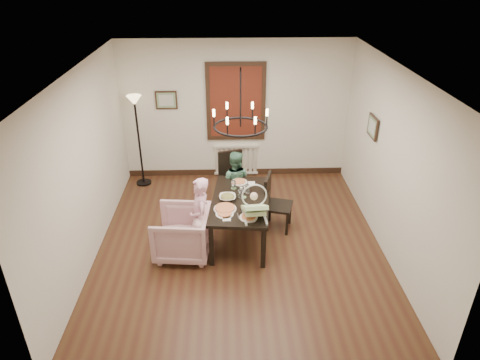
{
  "coord_description": "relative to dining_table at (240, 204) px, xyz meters",
  "views": [
    {
      "loc": [
        -0.18,
        -5.63,
        4.15
      ],
      "look_at": [
        0.01,
        0.24,
        1.05
      ],
      "focal_mm": 32.0,
      "sensor_mm": 36.0,
      "label": 1
    }
  ],
  "objects": [
    {
      "name": "room_shell",
      "position": [
        -0.01,
        0.18,
        0.75
      ],
      "size": [
        4.51,
        5.0,
        2.81
      ],
      "color": "#4A2E19",
      "rests_on": "ground"
    },
    {
      "name": "picture_right",
      "position": [
        2.2,
        0.71,
        1.0
      ],
      "size": [
        0.03,
        0.42,
        0.36
      ],
      "primitive_type": "cube",
      "rotation": [
        0.0,
        0.0,
        1.57
      ],
      "color": "black",
      "rests_on": "room_shell"
    },
    {
      "name": "chair_right",
      "position": [
        0.65,
        0.27,
        -0.16
      ],
      "size": [
        0.53,
        0.53,
        0.98
      ],
      "primitive_type": null,
      "rotation": [
        0.0,
        0.0,
        1.29
      ],
      "color": "black",
      "rests_on": "room_shell"
    },
    {
      "name": "floor_lamp",
      "position": [
        -1.91,
        1.96,
        0.25
      ],
      "size": [
        0.3,
        0.3,
        1.8
      ],
      "primitive_type": null,
      "color": "black",
      "rests_on": "room_shell"
    },
    {
      "name": "salad_bowl",
      "position": [
        -0.2,
        -0.0,
        0.12
      ],
      "size": [
        0.31,
        0.31,
        0.08
      ],
      "primitive_type": "imported",
      "color": "white",
      "rests_on": "dining_table"
    },
    {
      "name": "chair_far",
      "position": [
        -0.1,
        1.06,
        -0.14
      ],
      "size": [
        0.55,
        0.55,
        1.02
      ],
      "primitive_type": null,
      "rotation": [
        0.0,
        0.0,
        0.26
      ],
      "color": "black",
      "rests_on": "room_shell"
    },
    {
      "name": "baby_bouncer",
      "position": [
        0.18,
        -0.52,
        0.26
      ],
      "size": [
        0.44,
        0.57,
        0.35
      ],
      "primitive_type": null,
      "rotation": [
        0.0,
        0.0,
        0.09
      ],
      "color": "#B7D996",
      "rests_on": "dining_table"
    },
    {
      "name": "pizza_platter",
      "position": [
        -0.24,
        -0.31,
        0.1
      ],
      "size": [
        0.35,
        0.35,
        0.04
      ],
      "primitive_type": "cylinder",
      "color": "tan",
      "rests_on": "dining_table"
    },
    {
      "name": "seated_man",
      "position": [
        -0.07,
        0.85,
        -0.17
      ],
      "size": [
        0.53,
        0.45,
        0.97
      ],
      "primitive_type": "imported",
      "rotation": [
        0.0,
        0.0,
        2.95
      ],
      "color": "#497B60",
      "rests_on": "room_shell"
    },
    {
      "name": "window_blinds",
      "position": [
        -0.01,
        2.27,
        0.95
      ],
      "size": [
        1.0,
        0.03,
        1.4
      ],
      "primitive_type": "cube",
      "color": "maroon",
      "rests_on": "room_shell"
    },
    {
      "name": "picture_back",
      "position": [
        -1.36,
        2.28,
        1.0
      ],
      "size": [
        0.42,
        0.03,
        0.36
      ],
      "primitive_type": "cube",
      "color": "black",
      "rests_on": "room_shell"
    },
    {
      "name": "radiator",
      "position": [
        -0.01,
        2.29,
        -0.3
      ],
      "size": [
        0.92,
        0.12,
        0.62
      ],
      "primitive_type": null,
      "color": "silver",
      "rests_on": "room_shell"
    },
    {
      "name": "drinking_glass",
      "position": [
        -0.0,
        0.03,
        0.16
      ],
      "size": [
        0.07,
        0.07,
        0.14
      ],
      "primitive_type": "cylinder",
      "color": "silver",
      "rests_on": "dining_table"
    },
    {
      "name": "elderly_woman",
      "position": [
        -0.62,
        -0.38,
        -0.11
      ],
      "size": [
        0.32,
        0.43,
        1.08
      ],
      "primitive_type": "imported",
      "rotation": [
        0.0,
        0.0,
        -1.39
      ],
      "color": "#E7A3BA",
      "rests_on": "room_shell"
    },
    {
      "name": "dining_table",
      "position": [
        0.0,
        0.0,
        0.0
      ],
      "size": [
        1.03,
        1.65,
        0.74
      ],
      "rotation": [
        0.0,
        0.0,
        -0.1
      ],
      "color": "black",
      "rests_on": "room_shell"
    },
    {
      "name": "armchair",
      "position": [
        -0.91,
        -0.39,
        -0.27
      ],
      "size": [
        0.91,
        0.89,
        0.76
      ],
      "primitive_type": "imported",
      "rotation": [
        0.0,
        0.0,
        -1.66
      ],
      "color": "#CB9B9F",
      "rests_on": "room_shell"
    },
    {
      "name": "chandelier",
      "position": [
        -0.0,
        0.0,
        1.3
      ],
      "size": [
        0.8,
        0.8,
        0.04
      ],
      "primitive_type": "torus",
      "color": "black",
      "rests_on": "room_shell"
    }
  ]
}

